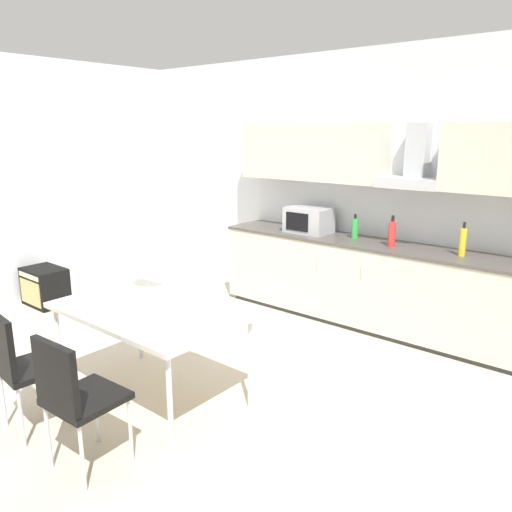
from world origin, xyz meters
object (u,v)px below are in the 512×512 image
at_px(bottle_yellow, 463,242).
at_px(microwave, 309,220).
at_px(bottle_green, 355,228).
at_px(pendant_lamp, 141,156).
at_px(chair_near_left, 20,360).
at_px(bottle_red, 392,233).
at_px(chair_near_right, 73,392).
at_px(dining_table, 149,314).
at_px(guitar_amp, 45,286).

bearing_deg(bottle_yellow, microwave, 179.79).
distance_m(bottle_green, pendant_lamp, 2.63).
relative_size(chair_near_left, pendant_lamp, 2.72).
distance_m(bottle_red, chair_near_left, 3.41).
relative_size(bottle_yellow, bottle_green, 1.21).
relative_size(chair_near_left, chair_near_right, 1.00).
height_order(bottle_red, bottle_green, bottle_red).
distance_m(bottle_red, bottle_green, 0.48).
bearing_deg(pendant_lamp, bottle_green, 82.82).
height_order(microwave, chair_near_left, microwave).
distance_m(dining_table, chair_near_left, 0.90).
height_order(chair_near_left, pendant_lamp, pendant_lamp).
xyz_separation_m(bottle_green, guitar_amp, (-2.98, -1.92, -0.78)).
height_order(microwave, chair_near_right, microwave).
height_order(bottle_green, dining_table, bottle_green).
bearing_deg(bottle_red, bottle_yellow, 4.43).
bearing_deg(chair_near_right, pendant_lamp, 111.41).
height_order(bottle_yellow, dining_table, bottle_yellow).
bearing_deg(chair_near_left, chair_near_right, -0.03).
xyz_separation_m(microwave, guitar_amp, (-2.43, -1.87, -0.81)).
relative_size(bottle_green, chair_near_left, 0.30).
distance_m(bottle_green, chair_near_right, 3.33).
distance_m(bottle_yellow, dining_table, 2.83).
xyz_separation_m(bottle_red, bottle_green, (-0.46, 0.11, -0.02)).
relative_size(microwave, dining_table, 0.34).
height_order(bottle_green, chair_near_right, bottle_green).
relative_size(microwave, bottle_yellow, 1.53).
bearing_deg(chair_near_left, microwave, 88.40).
height_order(bottle_yellow, bottle_green, bottle_yellow).
xyz_separation_m(bottle_green, chair_near_left, (-0.64, -3.30, -0.47)).
relative_size(microwave, bottle_green, 1.86).
bearing_deg(pendant_lamp, microwave, 95.54).
relative_size(bottle_red, dining_table, 0.22).
height_order(bottle_red, guitar_amp, bottle_red).
xyz_separation_m(chair_near_right, guitar_amp, (-2.99, 1.38, -0.31)).
height_order(dining_table, guitar_amp, dining_table).
xyz_separation_m(bottle_red, dining_table, (-0.78, -2.37, -0.33)).
bearing_deg(dining_table, microwave, 95.54).
relative_size(microwave, chair_near_right, 0.55).
bearing_deg(guitar_amp, chair_near_left, -30.55).
distance_m(microwave, guitar_amp, 3.17).
distance_m(bottle_green, guitar_amp, 3.63).
height_order(bottle_yellow, guitar_amp, bottle_yellow).
bearing_deg(bottle_yellow, chair_near_right, -108.91).
height_order(microwave, dining_table, microwave).
distance_m(dining_table, pendant_lamp, 1.14).
distance_m(bottle_yellow, chair_near_right, 3.46).
height_order(microwave, bottle_green, microwave).
height_order(bottle_red, chair_near_left, bottle_red).
bearing_deg(microwave, pendant_lamp, -84.46).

